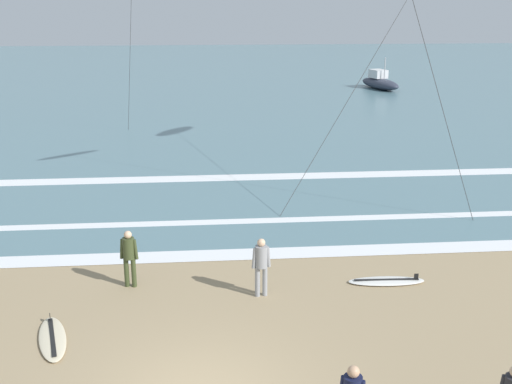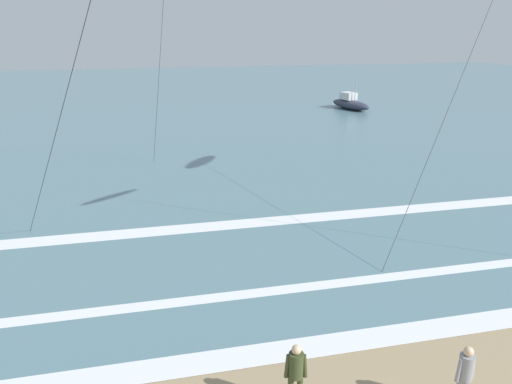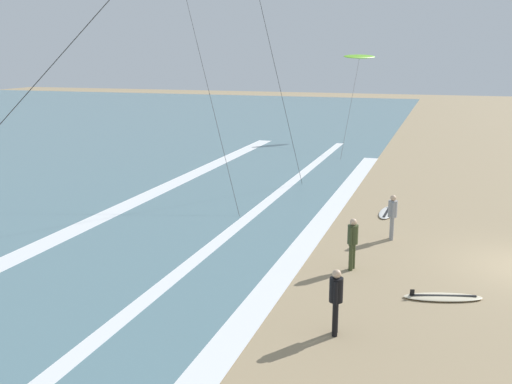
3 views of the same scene
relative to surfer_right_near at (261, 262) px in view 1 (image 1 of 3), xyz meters
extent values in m
cube|color=slate|center=(-1.66, 47.37, -0.95)|extent=(140.00, 90.00, 0.01)
cube|color=white|center=(-2.33, 2.77, -0.94)|extent=(37.90, 0.86, 0.01)
cube|color=white|center=(-3.63, 5.72, -0.94)|extent=(51.88, 0.51, 0.01)
cube|color=white|center=(-2.16, 11.31, -0.94)|extent=(48.29, 0.95, 0.01)
sphere|color=tan|center=(1.00, -5.88, 0.54)|extent=(0.21, 0.21, 0.21)
cylinder|color=gray|center=(-0.10, -0.02, -0.55)|extent=(0.13, 0.13, 0.82)
cylinder|color=gray|center=(0.10, 0.02, -0.55)|extent=(0.13, 0.13, 0.82)
cylinder|color=gray|center=(0.00, 0.00, 0.15)|extent=(0.32, 0.32, 0.58)
cylinder|color=gray|center=(-0.18, -0.03, 0.13)|extent=(0.15, 0.11, 0.56)
cylinder|color=gray|center=(0.18, 0.03, 0.13)|extent=(0.15, 0.11, 0.56)
sphere|color=#DBB28E|center=(0.00, 0.00, 0.54)|extent=(0.21, 0.21, 0.21)
cylinder|color=#384223|center=(-3.56, 0.88, -0.55)|extent=(0.13, 0.13, 0.82)
cylinder|color=#384223|center=(-3.36, 0.84, -0.55)|extent=(0.13, 0.13, 0.82)
cylinder|color=#384223|center=(-3.46, 0.86, 0.15)|extent=(0.32, 0.32, 0.58)
cylinder|color=#384223|center=(-3.65, 0.90, 0.13)|extent=(0.15, 0.11, 0.56)
cylinder|color=#384223|center=(-3.28, 0.82, 0.13)|extent=(0.15, 0.11, 0.56)
sphere|color=#DBB28E|center=(-3.46, 0.86, 0.54)|extent=(0.21, 0.21, 0.21)
ellipsoid|color=beige|center=(-4.95, -1.82, -0.91)|extent=(1.14, 2.18, 0.09)
cube|color=black|center=(-4.95, -1.82, -0.86)|extent=(0.57, 1.75, 0.01)
cube|color=black|center=(-5.17, -1.03, -0.79)|extent=(0.05, 0.12, 0.16)
ellipsoid|color=silver|center=(3.50, 0.49, -0.91)|extent=(2.12, 0.69, 0.09)
cube|color=black|center=(3.50, 0.49, -0.86)|extent=(1.79, 0.17, 0.01)
cube|color=black|center=(4.32, 0.46, -0.79)|extent=(0.12, 0.02, 0.16)
cylinder|color=#333333|center=(6.19, 6.02, 4.62)|extent=(3.56, 1.82, 11.16)
cylinder|color=#333333|center=(5.35, 9.24, 4.62)|extent=(8.26, 6.29, 11.16)
cylinder|color=#333333|center=(-5.13, 20.47, 5.44)|extent=(1.44, 3.61, 12.80)
ellipsoid|color=#2D3342|center=(13.83, 38.06, -0.51)|extent=(3.04, 5.47, 0.90)
cube|color=silver|center=(13.72, 38.44, 0.29)|extent=(1.46, 1.74, 0.70)
cylinder|color=#B2B2B2|center=(13.99, 37.48, 0.84)|extent=(0.08, 0.08, 1.80)
camera|label=1|loc=(-1.41, -14.78, 6.50)|focal=43.89mm
camera|label=2|loc=(-6.21, -7.32, 6.94)|focal=34.37mm
camera|label=3|loc=(-20.78, -1.62, 5.46)|focal=42.13mm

